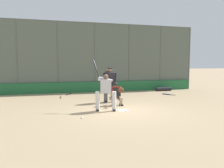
{
  "coord_description": "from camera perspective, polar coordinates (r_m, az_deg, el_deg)",
  "views": [
    {
      "loc": [
        2.81,
        8.73,
        1.96
      ],
      "look_at": [
        0.22,
        -1.0,
        1.05
      ],
      "focal_mm": 35.0,
      "sensor_mm": 36.0,
      "label": 1
    }
  ],
  "objects": [
    {
      "name": "ground_plane",
      "position": [
        9.37,
        2.89,
        -6.91
      ],
      "size": [
        160.0,
        160.0,
        0.0
      ],
      "primitive_type": "plane",
      "color": "tan"
    },
    {
      "name": "home_plate_marker",
      "position": [
        9.37,
        2.89,
        -6.87
      ],
      "size": [
        0.43,
        0.43,
        0.01
      ],
      "primitive_type": "cube",
      "color": "white",
      "rests_on": "ground_plane"
    },
    {
      "name": "backstop_fence",
      "position": [
        15.56,
        -4.55,
        7.23
      ],
      "size": [
        15.38,
        0.08,
        4.88
      ],
      "color": "#515651",
      "rests_on": "ground_plane"
    },
    {
      "name": "padding_wall",
      "position": [
        15.53,
        -4.42,
        -0.76
      ],
      "size": [
        14.99,
        0.18,
        0.72
      ],
      "primitive_type": "cube",
      "color": "#236638",
      "rests_on": "ground_plane"
    },
    {
      "name": "bleachers_beyond",
      "position": [
        18.46,
        -0.13,
        0.58
      ],
      "size": [
        10.71,
        2.5,
        1.48
      ],
      "color": "slate",
      "rests_on": "ground_plane"
    },
    {
      "name": "batter_at_plate",
      "position": [
        9.13,
        -1.68,
        -1.85
      ],
      "size": [
        0.89,
        0.83,
        2.17
      ],
      "rotation": [
        0.0,
        0.0,
        -0.24
      ],
      "color": "silver",
      "rests_on": "ground_plane"
    },
    {
      "name": "catcher_behind_plate",
      "position": [
        10.37,
        1.12,
        -2.49
      ],
      "size": [
        0.62,
        0.73,
        1.12
      ],
      "rotation": [
        0.0,
        0.0,
        0.16
      ],
      "color": "gray",
      "rests_on": "ground_plane"
    },
    {
      "name": "umpire_home",
      "position": [
        11.22,
        -0.57,
        0.13
      ],
      "size": [
        0.73,
        0.5,
        1.81
      ],
      "rotation": [
        0.0,
        0.0,
        -0.12
      ],
      "color": "#4C4C51",
      "rests_on": "ground_plane"
    },
    {
      "name": "spare_bat_near_backstop",
      "position": [
        13.19,
        -13.2,
        -3.38
      ],
      "size": [
        0.07,
        0.86,
        0.07
      ],
      "rotation": [
        0.0,
        0.0,
        1.58
      ],
      "color": "black",
      "rests_on": "ground_plane"
    },
    {
      "name": "spare_bat_by_padding",
      "position": [
        14.55,
        -11.06,
        -2.54
      ],
      "size": [
        0.4,
        0.85,
        0.07
      ],
      "rotation": [
        0.0,
        0.0,
        4.31
      ],
      "color": "black",
      "rests_on": "ground_plane"
    },
    {
      "name": "spare_bat_third_base_side",
      "position": [
        14.52,
        14.22,
        -2.62
      ],
      "size": [
        0.52,
        0.79,
        0.07
      ],
      "rotation": [
        0.0,
        0.0,
        5.27
      ],
      "color": "black",
      "rests_on": "ground_plane"
    },
    {
      "name": "fielding_glove_on_dirt",
      "position": [
        14.75,
        -1.15,
        -2.24
      ],
      "size": [
        0.33,
        0.25,
        0.12
      ],
      "color": "black",
      "rests_on": "ground_plane"
    },
    {
      "name": "baseball_loose",
      "position": [
        8.06,
        -7.88,
        -8.69
      ],
      "size": [
        0.07,
        0.07,
        0.07
      ],
      "primitive_type": "sphere",
      "color": "white",
      "rests_on": "ground_plane"
    },
    {
      "name": "equipment_bag_dugout_side",
      "position": [
        16.56,
        13.35,
        -1.28
      ],
      "size": [
        1.37,
        0.28,
        0.28
      ],
      "color": "black",
      "rests_on": "ground_plane"
    }
  ]
}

